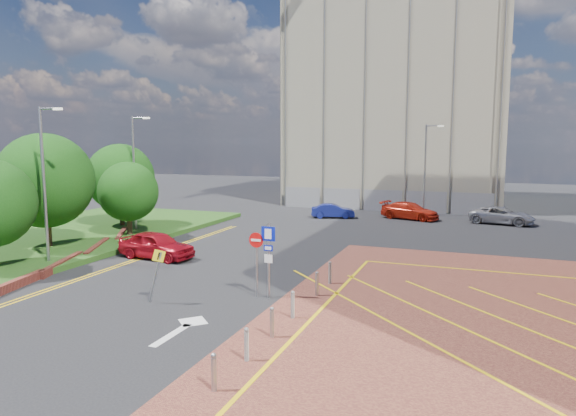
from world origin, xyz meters
The scene contains 18 objects.
ground centered at (0.00, 0.00, 0.00)m, with size 140.00×140.00×0.00m, color black.
grass_bed centered at (-18.00, 6.00, 0.15)m, with size 14.00×32.00×0.30m, color #1E4917.
retaining_wall centered at (-11.80, 2.00, 0.20)m, with size 6.06×20.33×0.40m.
tree_b centered at (-15.50, 5.00, 4.24)m, with size 5.60×5.60×6.74m.
tree_c centered at (-13.50, 10.00, 3.19)m, with size 4.00×4.00×4.90m.
tree_d centered at (-16.50, 13.00, 3.87)m, with size 5.00×5.00×6.08m.
lamp_left_near centered at (-12.42, 2.00, 4.66)m, with size 1.53×0.16×8.00m.
lamp_left_far centered at (-14.42, 12.00, 4.66)m, with size 1.53×0.16×8.00m.
lamp_back centered at (4.08, 28.00, 4.36)m, with size 1.53×0.16×8.00m.
sign_cluster centered at (0.30, 0.98, 1.95)m, with size 1.17×0.12×3.20m.
warning_sign centered at (-3.42, -1.31, 1.43)m, with size 0.79×0.42×2.25m.
bollard_row centered at (2.30, -1.67, 0.47)m, with size 0.14×11.14×0.90m.
construction_building centered at (0.00, 40.00, 11.00)m, with size 21.20×19.20×22.00m, color gray.
construction_fence centered at (1.00, 30.00, 1.00)m, with size 21.60×0.06×2.00m, color gray.
car_red_left centered at (-8.28, 5.60, 0.76)m, with size 1.81×4.49×1.53m, color maroon.
car_blue_back centered at (-3.17, 23.99, 0.61)m, with size 1.29×3.69×1.22m, color navy.
car_red_back centered at (3.12, 25.61, 0.72)m, with size 2.00×4.93×1.43m, color red.
car_silver_back centered at (10.32, 25.60, 0.68)m, with size 2.27×4.93×1.37m, color #A3A3AA.
Camera 1 is at (8.62, -18.26, 6.54)m, focal length 32.00 mm.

